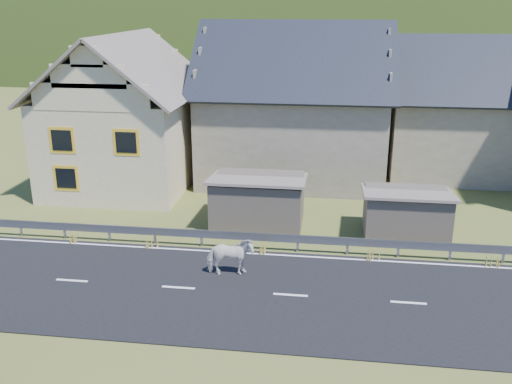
# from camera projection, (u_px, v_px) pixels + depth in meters

# --- Properties ---
(ground) EXTENTS (160.00, 160.00, 0.00)m
(ground) POSITION_uv_depth(u_px,v_px,m) (291.00, 296.00, 19.79)
(ground) COLOR #405020
(ground) RESTS_ON ground
(road) EXTENTS (60.00, 7.00, 0.04)m
(road) POSITION_uv_depth(u_px,v_px,m) (291.00, 296.00, 19.78)
(road) COLOR black
(road) RESTS_ON ground
(lane_markings) EXTENTS (60.00, 6.60, 0.01)m
(lane_markings) POSITION_uv_depth(u_px,v_px,m) (291.00, 295.00, 19.77)
(lane_markings) COLOR silver
(lane_markings) RESTS_ON road
(guardrail) EXTENTS (28.10, 0.09, 0.75)m
(guardrail) POSITION_uv_depth(u_px,v_px,m) (298.00, 239.00, 23.06)
(guardrail) COLOR #93969B
(guardrail) RESTS_ON ground
(shed_left) EXTENTS (4.30, 3.30, 2.40)m
(shed_left) POSITION_uv_depth(u_px,v_px,m) (258.00, 202.00, 25.79)
(shed_left) COLOR brown
(shed_left) RESTS_ON ground
(shed_right) EXTENTS (3.80, 2.90, 2.20)m
(shed_right) POSITION_uv_depth(u_px,v_px,m) (406.00, 214.00, 24.53)
(shed_right) COLOR brown
(shed_right) RESTS_ON ground
(house_cream) EXTENTS (7.80, 9.80, 8.30)m
(house_cream) POSITION_uv_depth(u_px,v_px,m) (125.00, 105.00, 30.94)
(house_cream) COLOR beige
(house_cream) RESTS_ON ground
(house_stone_a) EXTENTS (10.80, 9.80, 8.90)m
(house_stone_a) POSITION_uv_depth(u_px,v_px,m) (295.00, 95.00, 32.52)
(house_stone_a) COLOR gray
(house_stone_a) RESTS_ON ground
(house_stone_b) EXTENTS (9.80, 8.80, 8.10)m
(house_stone_b) POSITION_uv_depth(u_px,v_px,m) (468.00, 100.00, 33.25)
(house_stone_b) COLOR gray
(house_stone_b) RESTS_ON ground
(mountain) EXTENTS (440.00, 280.00, 260.00)m
(mountain) POSITION_uv_depth(u_px,v_px,m) (345.00, 92.00, 194.56)
(mountain) COLOR #1E390D
(mountain) RESTS_ON ground
(conifer_patch) EXTENTS (76.00, 50.00, 28.00)m
(conifer_patch) POSITION_uv_depth(u_px,v_px,m) (85.00, 18.00, 128.16)
(conifer_patch) COLOR black
(conifer_patch) RESTS_ON ground
(horse) EXTENTS (1.08, 1.86, 1.48)m
(horse) POSITION_uv_depth(u_px,v_px,m) (230.00, 257.00, 21.00)
(horse) COLOR silver
(horse) RESTS_ON road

